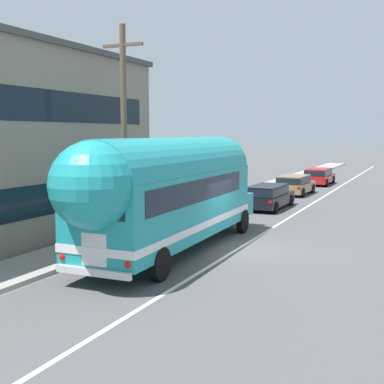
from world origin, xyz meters
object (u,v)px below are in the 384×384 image
(utility_pole, at_px, (124,129))
(car_third, at_px, (319,175))
(car_lead, at_px, (268,195))
(car_second, at_px, (295,184))
(painted_bus, at_px, (168,190))

(utility_pole, height_order, car_third, utility_pole)
(utility_pole, xyz_separation_m, car_lead, (2.96, 10.38, -3.63))
(car_second, height_order, car_third, same)
(utility_pole, height_order, car_lead, utility_pole)
(car_lead, height_order, car_third, same)
(car_third, bearing_deg, car_lead, -89.95)
(utility_pole, bearing_deg, car_lead, 74.11)
(utility_pole, distance_m, car_lead, 11.39)
(utility_pole, xyz_separation_m, car_second, (2.74, 17.62, -3.64))
(car_second, xyz_separation_m, car_third, (0.20, 7.70, 0.01))
(painted_bus, distance_m, car_second, 19.40)
(car_lead, relative_size, car_second, 1.09)
(painted_bus, relative_size, car_lead, 2.63)
(car_lead, bearing_deg, car_third, 90.05)
(painted_bus, bearing_deg, utility_pole, 149.05)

